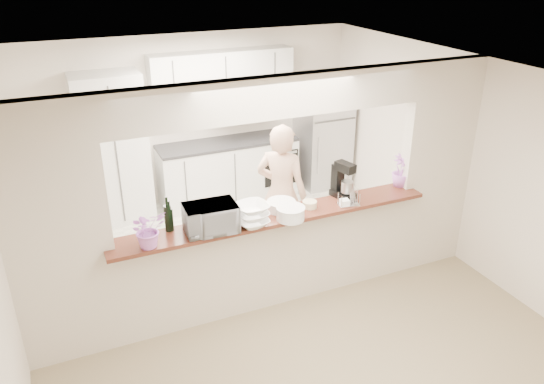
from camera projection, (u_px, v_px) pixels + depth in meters
floor at (273, 301)px, 5.88m from camera, size 6.00×6.00×0.00m
tile_overlay at (227, 237)px, 7.17m from camera, size 5.00×2.90×0.01m
partition at (274, 178)px, 5.26m from camera, size 5.00×0.15×2.50m
bar_counter at (274, 256)px, 5.64m from camera, size 3.40×0.38×1.09m
kitchen_cabinets at (185, 145)px, 7.67m from camera, size 3.15×0.62×2.25m
refrigerator at (323, 134)px, 8.48m from camera, size 0.75×0.70×1.70m
flower_left at (148, 229)px, 4.75m from camera, size 0.38×0.35×0.35m
wine_bottle_a at (170, 219)px, 5.05m from camera, size 0.06×0.06×0.31m
wine_bottle_b at (168, 218)px, 5.03m from camera, size 0.07×0.07×0.36m
toaster_oven at (211, 218)px, 5.03m from camera, size 0.51×0.36×0.28m
serving_bowls at (252, 215)px, 5.12m from camera, size 0.34×0.34×0.23m
plate_stack_a at (290, 213)px, 5.28m from camera, size 0.29×0.29×0.13m
plate_stack_b at (281, 206)px, 5.46m from camera, size 0.30×0.30×0.10m
red_bowl at (257, 209)px, 5.42m from camera, size 0.16×0.16×0.07m
tan_bowl at (310, 204)px, 5.53m from camera, size 0.15×0.15×0.07m
utensil_caddy at (349, 198)px, 5.56m from camera, size 0.24×0.16×0.20m
stand_mixer at (343, 181)px, 5.71m from camera, size 0.23×0.30×0.40m
flower_right at (401, 171)px, 5.98m from camera, size 0.21×0.21×0.37m
person at (281, 194)px, 6.38m from camera, size 0.74×0.74×1.73m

